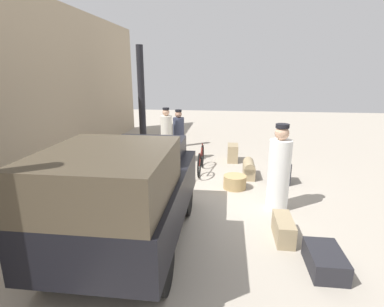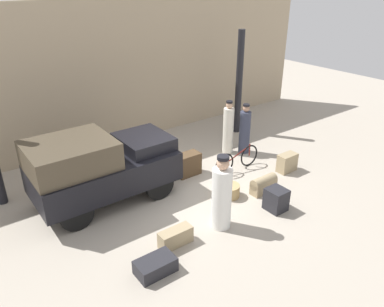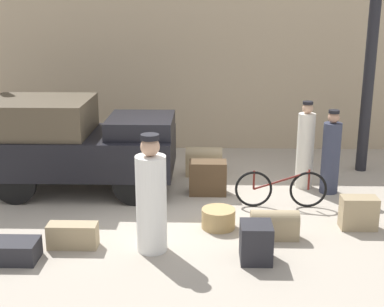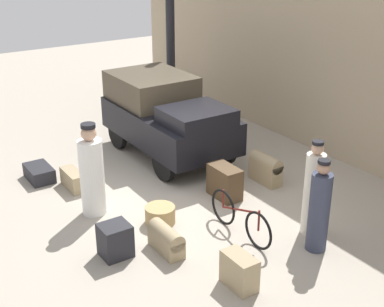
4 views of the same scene
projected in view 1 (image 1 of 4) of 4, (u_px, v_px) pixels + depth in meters
name	position (u px, v px, depth m)	size (l,w,h in m)	color
ground_plane	(200.00, 197.00, 6.62)	(30.00, 30.00, 0.00)	#A89E8E
station_building_facade	(14.00, 93.00, 6.49)	(16.00, 0.15, 4.50)	tan
canopy_pillar_right	(142.00, 100.00, 10.02)	(0.23, 0.23, 3.52)	black
truck	(126.00, 189.00, 4.55)	(3.42, 1.73, 1.75)	black
bicycle	(201.00, 160.00, 8.22)	(1.61, 0.04, 0.69)	black
wicker_basket	(235.00, 182.00, 7.11)	(0.54, 0.54, 0.31)	tan
conductor_in_dark_uniform	(167.00, 139.00, 8.79)	(0.33, 0.33, 1.69)	silver
porter_with_bicycle	(279.00, 172.00, 5.91)	(0.44, 0.44, 1.74)	white
porter_lifting_near_truck	(179.00, 138.00, 9.18)	(0.34, 0.34, 1.58)	#33384C
suitcase_tan_flat	(280.00, 172.00, 7.42)	(0.44, 0.47, 0.55)	#232328
trunk_umber_medium	(283.00, 229.00, 4.95)	(0.73, 0.28, 0.37)	#9E8966
suitcase_black_upright	(124.00, 175.00, 7.13)	(0.75, 0.30, 0.60)	#9E8966
trunk_barrel_dark	(249.00, 169.00, 7.85)	(0.73, 0.29, 0.45)	#9E8966
trunk_large_brown	(325.00, 260.00, 4.18)	(0.75, 0.46, 0.29)	#232328
trunk_wicker_pale	(169.00, 175.00, 7.08)	(0.69, 0.39, 0.63)	#4C3823
suitcase_small_leather	(233.00, 153.00, 9.21)	(0.57, 0.31, 0.53)	#9E8966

